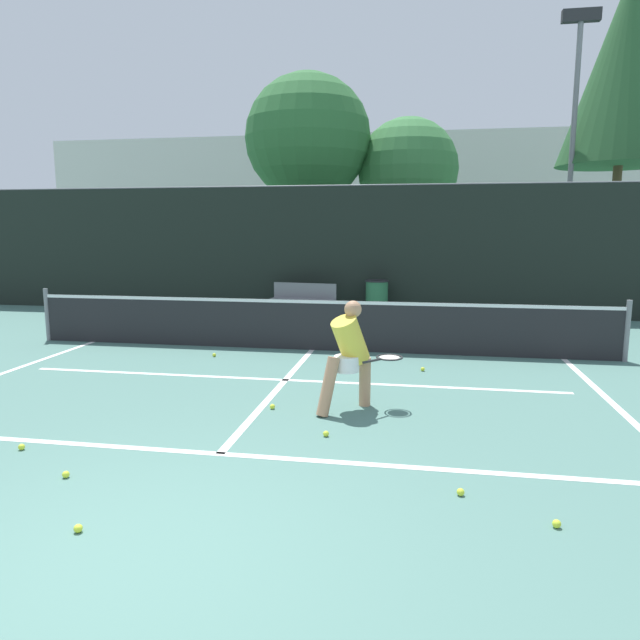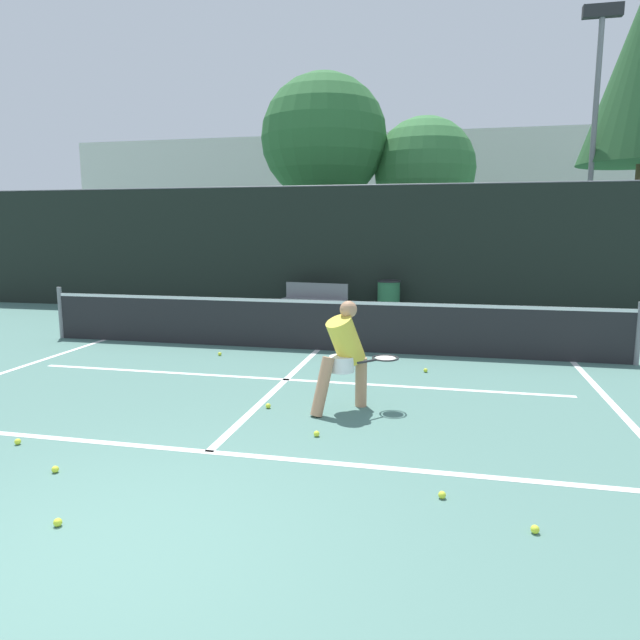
{
  "view_description": "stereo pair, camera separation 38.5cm",
  "coord_description": "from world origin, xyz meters",
  "px_view_note": "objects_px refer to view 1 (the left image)",
  "views": [
    {
      "loc": [
        1.95,
        -3.32,
        2.28
      ],
      "look_at": [
        0.55,
        4.77,
        0.95
      ],
      "focal_mm": 32.0,
      "sensor_mm": 36.0,
      "label": 1
    },
    {
      "loc": [
        2.33,
        -3.25,
        2.28
      ],
      "look_at": [
        0.55,
        4.77,
        0.95
      ],
      "focal_mm": 32.0,
      "sensor_mm": 36.0,
      "label": 2
    }
  ],
  "objects_px": {
    "courtside_bench": "(303,298)",
    "parked_car": "(367,280)",
    "trash_bin": "(377,299)",
    "player_practicing": "(350,352)"
  },
  "relations": [
    {
      "from": "trash_bin",
      "to": "player_practicing",
      "type": "bearing_deg",
      "value": -88.31
    },
    {
      "from": "player_practicing",
      "to": "courtside_bench",
      "type": "bearing_deg",
      "value": 56.93
    },
    {
      "from": "player_practicing",
      "to": "trash_bin",
      "type": "distance_m",
      "value": 7.7
    },
    {
      "from": "courtside_bench",
      "to": "parked_car",
      "type": "xyz_separation_m",
      "value": [
        1.22,
        4.71,
        0.09
      ]
    },
    {
      "from": "courtside_bench",
      "to": "trash_bin",
      "type": "distance_m",
      "value": 1.9
    },
    {
      "from": "player_practicing",
      "to": "parked_car",
      "type": "distance_m",
      "value": 12.26
    },
    {
      "from": "courtside_bench",
      "to": "parked_car",
      "type": "height_order",
      "value": "parked_car"
    },
    {
      "from": "courtside_bench",
      "to": "trash_bin",
      "type": "xyz_separation_m",
      "value": [
        1.89,
        0.18,
        0.01
      ]
    },
    {
      "from": "trash_bin",
      "to": "courtside_bench",
      "type": "bearing_deg",
      "value": -174.65
    },
    {
      "from": "player_practicing",
      "to": "trash_bin",
      "type": "bearing_deg",
      "value": 42.87
    }
  ]
}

